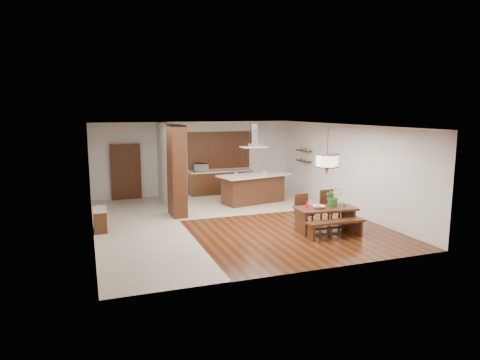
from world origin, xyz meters
name	(u,v)px	position (x,y,z in m)	size (l,w,h in m)	color
room_shell	(231,154)	(0.00, 0.00, 2.06)	(9.00, 9.04, 2.92)	#351709
tile_hallway	(140,229)	(-2.75, 0.00, 0.01)	(2.50, 9.00, 0.01)	#BFB39F
tile_kitchen	(241,201)	(1.25, 2.50, 0.01)	(5.50, 4.00, 0.01)	#BFB39F
soffit_band	(230,126)	(0.00, 0.00, 2.88)	(8.00, 9.00, 0.02)	#381A0E
partition_pier	(177,171)	(-1.40, 1.20, 1.45)	(0.45, 1.00, 2.90)	black
partition_stub	(165,163)	(-1.40, 3.30, 1.45)	(0.18, 2.40, 2.90)	silver
hallway_console	(100,220)	(-3.81, 0.20, 0.32)	(0.37, 0.88, 0.63)	black
hallway_doorway	(126,172)	(-2.70, 4.40, 1.05)	(1.10, 0.20, 2.10)	black
rear_counter	(221,182)	(1.00, 4.20, 0.48)	(2.60, 0.62, 0.95)	black
kitchen_window	(219,150)	(1.00, 4.46, 1.75)	(2.60, 0.08, 1.50)	olive
shelf_lower	(304,161)	(3.87, 2.60, 1.40)	(0.26, 0.90, 0.04)	black
shelf_upper	(304,151)	(3.87, 2.60, 1.80)	(0.26, 0.90, 0.04)	black
dining_table	(325,214)	(2.10, -2.02, 0.51)	(1.71, 0.95, 0.69)	black
dining_bench	(335,229)	(2.05, -2.62, 0.23)	(1.65, 0.36, 0.46)	black
dining_chair_left	(304,212)	(1.72, -1.48, 0.48)	(0.43, 0.43, 0.97)	black
dining_chair_right	(330,208)	(2.55, -1.54, 0.52)	(0.46, 0.46, 1.05)	black
pendant_lantern	(327,152)	(2.10, -2.02, 2.25)	(0.64, 0.64, 1.31)	beige
foliage_plant	(333,197)	(2.38, -1.95, 0.96)	(0.48, 0.42, 0.53)	#2A7527
fruit_bowl	(319,207)	(1.86, -2.05, 0.73)	(0.31, 0.31, 0.08)	beige
napkin_cone	(307,204)	(1.59, -1.87, 0.80)	(0.13, 0.13, 0.21)	#A10B16
gold_ornament	(345,205)	(2.64, -2.13, 0.74)	(0.06, 0.06, 0.09)	gold
kitchen_island	(253,188)	(1.59, 2.13, 0.54)	(2.74, 1.63, 1.06)	black
range_hood	(254,135)	(1.59, 2.13, 2.46)	(0.90, 0.55, 0.87)	silver
island_cup	(265,173)	(1.99, 2.00, 1.11)	(0.13, 0.13, 0.10)	silver
microwave	(201,167)	(0.18, 4.23, 1.11)	(0.56, 0.38, 0.31)	#BABCC2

